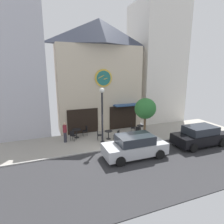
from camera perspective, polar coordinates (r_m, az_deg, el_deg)
name	(u,v)px	position (r m, az deg, el deg)	size (l,w,h in m)	color
ground_plane	(124,154)	(13.64, 3.53, -12.64)	(25.01, 10.96, 0.13)	#9E998E
clock_building	(100,74)	(18.53, -3.71, 11.43)	(8.19, 3.30, 10.42)	beige
neighbor_building_left	(8,52)	(19.23, -29.12, 15.73)	(5.90, 4.83, 14.66)	#B2B2BC
neighbor_building_right	(155,64)	(23.06, 13.10, 14.06)	(5.19, 4.98, 12.94)	silver
street_lamp	(102,117)	(14.24, -2.98, -1.59)	(0.36, 0.36, 4.53)	black
street_tree	(145,109)	(15.85, 10.12, 0.98)	(1.83, 1.65, 3.53)	brown
cafe_table_near_curb	(77,131)	(16.70, -10.73, -5.84)	(0.80, 0.80, 0.75)	black
cafe_table_center	(108,133)	(16.09, -1.08, -6.55)	(0.67, 0.67, 0.73)	black
cafe_table_rightmost	(141,128)	(17.76, 8.67, -4.78)	(0.68, 0.68, 0.74)	black
cafe_chair_curbside	(73,135)	(16.01, -11.90, -6.83)	(0.56, 0.56, 0.90)	black
cafe_chair_outer	(117,135)	(15.73, 1.61, -6.90)	(0.56, 0.56, 0.90)	black
cafe_chair_corner	(86,130)	(17.06, -8.05, -5.44)	(0.44, 0.44, 0.90)	black
cafe_chair_mid_row	(132,127)	(17.85, 6.16, -4.56)	(0.54, 0.54, 0.90)	black
cafe_chair_by_entrance	(99,134)	(15.83, -4.07, -6.81)	(0.47, 0.47, 0.90)	black
cafe_chair_near_lamp	(138,130)	(16.95, 7.81, -5.55)	(0.55, 0.55, 0.90)	black
pedestrian_maroon	(65,132)	(15.79, -14.14, -5.95)	(0.32, 0.32, 1.67)	#2D2D38
parked_car_silver	(135,146)	(12.99, 6.93, -10.27)	(4.33, 2.07, 1.55)	#B7BABF
parked_car_black	(200,136)	(16.31, 25.15, -6.58)	(4.32, 2.06, 1.55)	black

